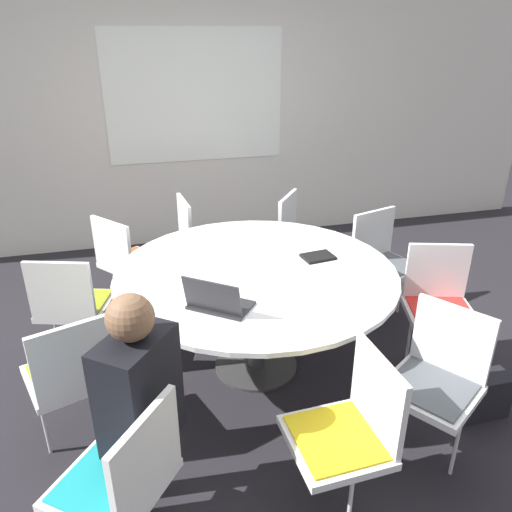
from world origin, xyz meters
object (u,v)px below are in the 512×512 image
object	(u,v)px
chair_6	(200,236)
chair_7	(127,258)
chair_3	(439,299)
chair_5	(301,235)
chair_4	(382,257)
chair_9	(72,370)
chair_1	(350,426)
person_0	(137,397)
spiral_notebook	(318,257)
laptop	(217,301)
chair_2	(438,373)
handbag	(479,396)
chair_0	(124,476)
chair_8	(72,301)

from	to	relation	value
chair_6	chair_7	world-z (taller)	same
chair_3	chair_5	distance (m)	1.41
chair_4	chair_9	size ratio (longest dim) A/B	1.00
chair_1	person_0	xyz separation A→B (m)	(-0.92, 0.21, 0.19)
chair_7	spiral_notebook	distance (m)	1.54
chair_4	laptop	xyz separation A→B (m)	(-1.48, -0.86, 0.28)
chair_5	chair_3	bearing A→B (deg)	57.96
chair_2	spiral_notebook	size ratio (longest dim) A/B	3.85
chair_6	laptop	bearing A→B (deg)	-10.71
chair_5	chair_7	xyz separation A→B (m)	(-1.49, -0.11, 0.00)
spiral_notebook	chair_6	bearing A→B (deg)	119.44
laptop	handbag	bearing A→B (deg)	-156.15
chair_1	chair_0	bearing A→B (deg)	88.86
chair_3	chair_6	bearing A→B (deg)	-30.58
spiral_notebook	person_0	bearing A→B (deg)	-139.21
person_0	spiral_notebook	xyz separation A→B (m)	(1.25, 1.08, 0.05)
person_0	chair_0	bearing A→B (deg)	-160.88
chair_5	laptop	world-z (taller)	laptop
chair_8	spiral_notebook	xyz separation A→B (m)	(1.64, -0.23, 0.24)
chair_2	chair_8	world-z (taller)	same
chair_0	laptop	xyz separation A→B (m)	(0.55, 0.82, 0.28)
person_0	spiral_notebook	world-z (taller)	person_0
chair_7	laptop	xyz separation A→B (m)	(0.48, -1.35, 0.28)
chair_1	chair_8	bearing A→B (deg)	38.13
chair_4	chair_5	size ratio (longest dim) A/B	1.00
chair_7	chair_9	distance (m)	1.43
chair_2	laptop	distance (m)	1.23
chair_4	handbag	world-z (taller)	chair_4
chair_3	chair_9	bearing A→B (deg)	21.40
chair_2	laptop	xyz separation A→B (m)	(-1.07, 0.55, 0.28)
person_0	chair_5	bearing A→B (deg)	1.79
chair_2	chair_4	size ratio (longest dim) A/B	1.00
handbag	chair_6	bearing A→B (deg)	124.43
chair_7	spiral_notebook	bearing A→B (deg)	17.94
chair_0	chair_6	distance (m)	2.55
chair_7	spiral_notebook	size ratio (longest dim) A/B	3.85
chair_8	person_0	bearing A→B (deg)	-56.01
chair_8	laptop	bearing A→B (deg)	-23.19
chair_6	chair_1	bearing A→B (deg)	1.70
chair_2	chair_3	size ratio (longest dim) A/B	1.00
chair_2	chair_7	size ratio (longest dim) A/B	1.00
chair_2	person_0	distance (m)	1.54
chair_8	chair_9	size ratio (longest dim) A/B	1.00
chair_3	chair_1	bearing A→B (deg)	57.95
chair_6	chair_9	size ratio (longest dim) A/B	1.00
chair_2	handbag	bearing A→B (deg)	-102.85
chair_3	handbag	xyz separation A→B (m)	(0.00, -0.52, -0.39)
chair_2	chair_8	distance (m)	2.31
chair_7	chair_8	distance (m)	0.72
chair_5	spiral_notebook	bearing A→B (deg)	23.50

